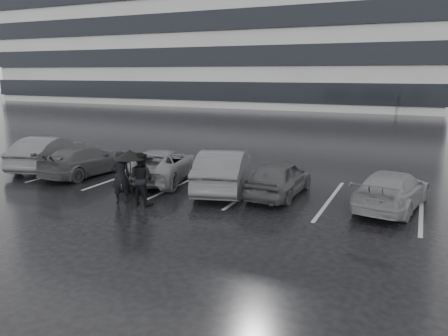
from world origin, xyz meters
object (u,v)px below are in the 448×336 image
object	(u,v)px
car_west_d	(48,153)
pedestrian_right	(141,179)
car_west_a	(224,170)
car_west_c	(86,161)
car_main	(279,178)
car_east	(392,190)
car_west_b	(161,165)
pedestrian_left	(121,177)

from	to	relation	value
car_west_d	pedestrian_right	world-z (taller)	pedestrian_right
car_west_a	car_west_c	size ratio (longest dim) A/B	1.07
car_main	car_west_c	size ratio (longest dim) A/B	0.88
car_west_a	car_east	size ratio (longest dim) A/B	1.10
car_main	car_west_b	distance (m)	4.84
car_main	car_west_a	bearing A→B (deg)	5.59
car_west_b	car_west_c	bearing A→B (deg)	-6.41
car_main	pedestrian_left	bearing A→B (deg)	35.04
car_west_a	pedestrian_right	bearing A→B (deg)	42.80
pedestrian_left	car_west_b	bearing A→B (deg)	-126.38
car_main	pedestrian_right	bearing A→B (deg)	39.22
car_west_d	car_east	distance (m)	14.21
car_east	pedestrian_left	bearing A→B (deg)	30.55
car_main	car_west_c	world-z (taller)	car_main
car_west_b	car_west_c	distance (m)	3.38
pedestrian_left	pedestrian_right	size ratio (longest dim) A/B	1.00
car_west_a	car_west_b	xyz separation A→B (m)	(-2.81, 0.25, -0.12)
car_main	pedestrian_left	world-z (taller)	pedestrian_left
car_west_a	pedestrian_right	distance (m)	3.17
car_west_a	pedestrian_left	xyz separation A→B (m)	(-2.42, -2.77, 0.11)
pedestrian_right	car_main	bearing A→B (deg)	-137.47
car_east	pedestrian_left	world-z (taller)	pedestrian_left
car_west_b	car_main	bearing A→B (deg)	164.73
car_west_b	pedestrian_right	xyz separation A→B (m)	(1.14, -2.94, 0.23)
pedestrian_left	car_east	bearing A→B (deg)	156.63
car_west_a	pedestrian_right	world-z (taller)	pedestrian_right
car_west_a	car_east	world-z (taller)	car_west_a
car_west_d	pedestrian_left	world-z (taller)	pedestrian_left
car_west_a	car_east	xyz separation A→B (m)	(5.67, 0.21, -0.15)
car_west_a	car_west_d	distance (m)	8.54
car_west_a	car_main	bearing A→B (deg)	168.28
car_main	car_east	distance (m)	3.63
car_main	car_west_c	xyz separation A→B (m)	(-8.19, -0.31, -0.02)
car_west_c	car_west_d	world-z (taller)	car_west_d
car_west_c	car_main	bearing A→B (deg)	-173.69
pedestrian_left	pedestrian_right	distance (m)	0.76
car_west_b	pedestrian_right	size ratio (longest dim) A/B	2.62
car_west_c	pedestrian_left	size ratio (longest dim) A/B	2.45
car_west_b	car_west_d	world-z (taller)	car_west_d
car_west_d	pedestrian_left	distance (m)	6.77
car_west_a	car_west_c	distance (m)	6.16
car_west_b	car_west_c	size ratio (longest dim) A/B	1.07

